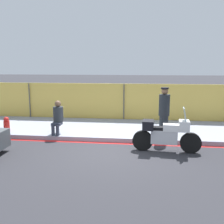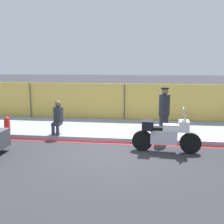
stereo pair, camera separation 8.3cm
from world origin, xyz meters
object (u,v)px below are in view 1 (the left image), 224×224
object	(u,v)px
motorcycle	(166,134)
fire_hydrant	(7,124)
person_seated_on_curb	(58,116)
officer_standing	(164,111)

from	to	relation	value
motorcycle	fire_hydrant	size ratio (longest dim) A/B	3.79
person_seated_on_curb	fire_hydrant	distance (m)	2.23
motorcycle	officer_standing	size ratio (longest dim) A/B	1.21
motorcycle	person_seated_on_curb	bearing A→B (deg)	166.51
officer_standing	fire_hydrant	size ratio (longest dim) A/B	3.13
person_seated_on_curb	motorcycle	bearing A→B (deg)	-17.01
officer_standing	fire_hydrant	bearing A→B (deg)	-179.62
officer_standing	motorcycle	bearing A→B (deg)	-90.89
motorcycle	person_seated_on_curb	distance (m)	4.27
motorcycle	officer_standing	xyz separation A→B (m)	(0.02, 1.35, 0.51)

